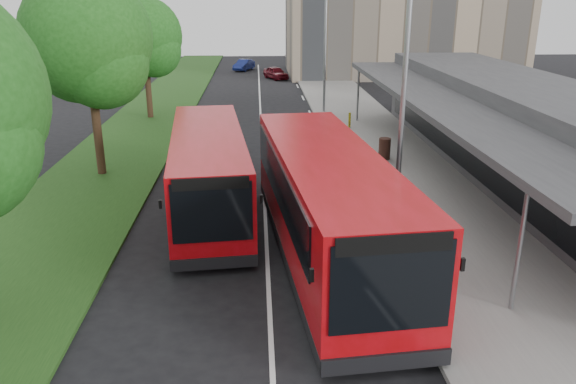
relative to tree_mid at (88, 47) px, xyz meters
name	(u,v)px	position (x,y,z in m)	size (l,w,h in m)	color
ground	(267,264)	(7.01, -9.05, -5.43)	(120.00, 120.00, 0.00)	black
pavement	(356,118)	(13.01, 10.95, -5.35)	(5.00, 80.00, 0.15)	gray
grass_verge	(148,121)	(0.01, 10.95, -5.38)	(5.00, 80.00, 0.10)	#1D4215
lane_centre_line	(262,140)	(7.01, 5.95, -5.42)	(0.12, 70.00, 0.01)	silver
kerb_dashes	(315,123)	(10.31, 9.95, -5.42)	(0.12, 56.00, 0.01)	silver
station_building	(519,129)	(17.87, -1.05, -3.39)	(7.70, 26.00, 4.00)	#323235
tree_mid	(88,47)	(0.00, 0.00, 0.00)	(5.23, 5.23, 8.41)	#331F14
tree_far	(144,41)	(0.00, 12.00, -0.64)	(4.62, 4.62, 7.42)	#331F14
lamp_post_near	(401,90)	(11.13, -7.05, -0.71)	(1.44, 0.28, 8.00)	gray
lamp_post_far	(324,40)	(11.13, 12.95, -0.71)	(1.44, 0.28, 8.00)	gray
bus_main	(327,206)	(8.77, -8.71, -3.77)	(3.95, 11.66, 3.24)	#B80913
bus_second	(209,171)	(5.04, -4.59, -3.94)	(3.58, 10.45, 2.90)	#B80913
litter_bin	(385,149)	(12.70, 1.31, -4.79)	(0.55, 0.55, 0.99)	#331B15
bollard	(350,120)	(12.14, 8.08, -4.85)	(0.14, 0.14, 0.85)	yellow
car_near	(276,73)	(8.61, 29.47, -4.86)	(1.35, 3.35, 1.14)	#5B0D17
car_far	(244,65)	(5.51, 36.12, -4.87)	(1.18, 3.39, 1.12)	navy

